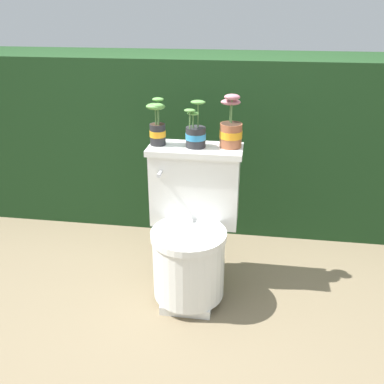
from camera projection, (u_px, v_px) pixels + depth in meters
ground_plane at (177, 303)px, 2.25m from camera, size 12.00×12.00×0.00m
hedge_backdrop at (203, 139)px, 3.01m from camera, size 3.52×0.63×1.14m
toilet at (192, 230)px, 2.22m from camera, size 0.48×0.53×0.78m
potted_plant_left at (157, 124)px, 2.16m from camera, size 0.10×0.09×0.24m
potted_plant_midleft at (196, 134)px, 2.14m from camera, size 0.10×0.11×0.24m
potted_plant_middle at (231, 130)px, 2.14m from camera, size 0.12×0.13×0.26m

